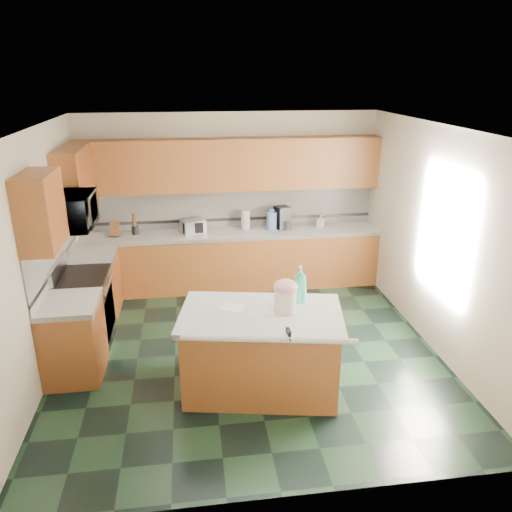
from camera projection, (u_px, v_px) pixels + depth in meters
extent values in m
plane|color=black|center=(248.00, 350.00, 6.22)|extent=(4.60, 4.60, 0.00)
plane|color=white|center=(246.00, 128.00, 5.27)|extent=(4.60, 4.60, 0.00)
cube|color=silver|center=(230.00, 200.00, 7.89)|extent=(4.60, 0.04, 2.70)
cube|color=silver|center=(286.00, 356.00, 3.59)|extent=(4.60, 0.04, 2.70)
cube|color=silver|center=(37.00, 258.00, 5.45)|extent=(0.04, 4.60, 2.70)
cube|color=silver|center=(437.00, 240.00, 6.04)|extent=(0.04, 4.60, 2.70)
cube|color=#5F2B12|center=(232.00, 261.00, 7.92)|extent=(4.60, 0.60, 0.86)
cube|color=white|center=(232.00, 234.00, 7.76)|extent=(4.60, 0.64, 0.06)
cube|color=#5F2B12|center=(230.00, 165.00, 7.52)|extent=(4.60, 0.33, 0.78)
cube|color=silver|center=(230.00, 207.00, 7.91)|extent=(4.60, 0.02, 0.63)
cube|color=black|center=(230.00, 219.00, 7.97)|extent=(4.60, 0.01, 0.05)
cube|color=#5F2B12|center=(96.00, 286.00, 7.01)|extent=(0.60, 0.82, 0.86)
cube|color=white|center=(92.00, 255.00, 6.84)|extent=(0.64, 0.82, 0.06)
cube|color=#5F2B12|center=(73.00, 341.00, 5.59)|extent=(0.60, 0.72, 0.86)
cube|color=white|center=(68.00, 304.00, 5.43)|extent=(0.64, 0.72, 0.06)
cube|color=silver|center=(53.00, 251.00, 6.00)|extent=(0.02, 2.30, 0.63)
cube|color=black|center=(56.00, 266.00, 6.07)|extent=(0.01, 2.30, 0.05)
cube|color=#5F2B12|center=(74.00, 178.00, 6.58)|extent=(0.33, 1.09, 0.78)
cube|color=#5F2B12|center=(40.00, 211.00, 5.04)|extent=(0.33, 0.72, 0.78)
cube|color=#B7B7BC|center=(85.00, 311.00, 6.27)|extent=(0.60, 0.76, 0.88)
cube|color=black|center=(109.00, 312.00, 6.32)|extent=(0.02, 0.68, 0.55)
cube|color=black|center=(81.00, 277.00, 6.11)|extent=(0.62, 0.78, 0.04)
cylinder|color=#B7B7BC|center=(109.00, 284.00, 6.19)|extent=(0.02, 0.66, 0.02)
cube|color=#B7B7BC|center=(57.00, 269.00, 6.03)|extent=(0.06, 0.76, 0.18)
imported|color=#B7B7BC|center=(72.00, 211.00, 5.82)|extent=(0.50, 0.73, 0.41)
cube|color=#5F2B12|center=(261.00, 354.00, 5.33)|extent=(1.72, 1.18, 0.86)
cube|color=white|center=(261.00, 315.00, 5.17)|extent=(1.84, 1.29, 0.06)
cylinder|color=white|center=(269.00, 340.00, 4.71)|extent=(1.66, 0.37, 0.06)
cylinder|color=white|center=(285.00, 301.00, 5.15)|extent=(0.30, 0.30, 0.24)
ellipsoid|color=pink|center=(286.00, 287.00, 5.10)|extent=(0.25, 0.25, 0.15)
cylinder|color=tan|center=(286.00, 282.00, 5.08)|extent=(0.08, 0.03, 0.03)
sphere|color=tan|center=(282.00, 283.00, 5.07)|extent=(0.04, 0.04, 0.04)
sphere|color=tan|center=(290.00, 282.00, 5.09)|extent=(0.04, 0.04, 0.04)
imported|color=#2CB08C|center=(300.00, 284.00, 5.36)|extent=(0.20, 0.20, 0.40)
cube|color=white|center=(262.00, 314.00, 5.14)|extent=(0.32, 0.28, 0.00)
cube|color=white|center=(233.00, 308.00, 5.27)|extent=(0.30, 0.27, 0.00)
cube|color=black|center=(288.00, 334.00, 4.74)|extent=(0.04, 0.10, 0.09)
cylinder|color=black|center=(290.00, 339.00, 4.69)|extent=(0.02, 0.07, 0.02)
cube|color=#472814|center=(115.00, 228.00, 7.53)|extent=(0.13, 0.17, 0.25)
cylinder|color=black|center=(135.00, 230.00, 7.61)|extent=(0.10, 0.10, 0.13)
cylinder|color=#472814|center=(134.00, 220.00, 7.56)|extent=(0.06, 0.06, 0.19)
cube|color=#B7B7BC|center=(193.00, 226.00, 7.68)|extent=(0.41, 0.35, 0.20)
cube|color=black|center=(193.00, 228.00, 7.58)|extent=(0.31, 0.01, 0.16)
cylinder|color=white|center=(246.00, 220.00, 7.82)|extent=(0.13, 0.13, 0.30)
cylinder|color=#B7B7BC|center=(246.00, 229.00, 7.87)|extent=(0.20, 0.20, 0.01)
cylinder|color=#6183C6|center=(272.00, 220.00, 7.84)|extent=(0.17, 0.17, 0.28)
cylinder|color=#6183C6|center=(272.00, 211.00, 7.78)|extent=(0.08, 0.08, 0.04)
cube|color=black|center=(282.00, 217.00, 7.86)|extent=(0.27, 0.28, 0.35)
cylinder|color=black|center=(283.00, 225.00, 7.85)|extent=(0.14, 0.14, 0.14)
imported|color=white|center=(321.00, 221.00, 7.94)|extent=(0.13, 0.13, 0.21)
cylinder|color=red|center=(321.00, 214.00, 7.90)|extent=(0.02, 0.02, 0.03)
cube|color=white|center=(444.00, 233.00, 5.80)|extent=(0.02, 1.40, 1.10)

